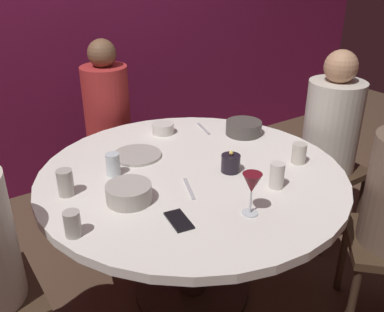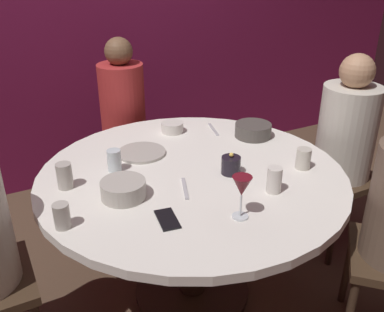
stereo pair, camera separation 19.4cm
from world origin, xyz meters
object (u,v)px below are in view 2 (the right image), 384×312
object	(u,v)px
cell_phone	(167,219)
bowl_small_white	(123,189)
wine_glass	(242,188)
cup_near_candle	(274,180)
seated_diner_right	(346,134)
candle_holder	(231,165)
cup_by_left_diner	(62,216)
cup_by_right_diner	(303,159)
cup_center_front	(114,161)
seated_diner_back	(123,110)
bowl_serving_large	(253,130)
dining_table	(192,197)
dinner_plate	(142,153)
bowl_salad_center	(172,127)
cup_far_edge	(65,176)

from	to	relation	value
cell_phone	bowl_small_white	bearing A→B (deg)	119.38
wine_glass	cup_near_candle	distance (m)	0.26
seated_diner_right	candle_holder	distance (m)	0.84
cup_by_left_diner	cup_by_right_diner	distance (m)	1.11
seated_diner_right	cup_by_left_diner	bearing A→B (deg)	5.95
wine_glass	cup_center_front	size ratio (longest dim) A/B	1.69
seated_diner_back	cup_near_candle	distance (m)	1.30
wine_glass	bowl_serving_large	bearing A→B (deg)	51.47
candle_holder	cup_by_left_diner	size ratio (longest dim) A/B	1.05
dining_table	cup_near_candle	size ratio (longest dim) A/B	12.52
dinner_plate	cup_near_candle	size ratio (longest dim) A/B	2.14
dinner_plate	cup_by_right_diner	distance (m)	0.79
candle_holder	cup_by_left_diner	xyz separation A→B (m)	(-0.78, -0.07, 0.01)
bowl_serving_large	bowl_small_white	world-z (taller)	same
dining_table	cell_phone	world-z (taller)	cell_phone
wine_glass	cup_center_front	xyz separation A→B (m)	(-0.30, 0.59, -0.08)
bowl_serving_large	cup_by_left_diner	distance (m)	1.18
candle_holder	wine_glass	xyz separation A→B (m)	(-0.16, -0.32, 0.09)
bowl_salad_center	wine_glass	bearing A→B (deg)	-98.62
seated_diner_back	cup_by_right_diner	size ratio (longest dim) A/B	12.07
seated_diner_right	cup_far_edge	distance (m)	1.54
seated_diner_right	bowl_salad_center	size ratio (longest dim) A/B	9.56
dining_table	wine_glass	world-z (taller)	wine_glass
dinner_plate	cup_by_right_diner	world-z (taller)	cup_by_right_diner
dining_table	cup_near_candle	bearing A→B (deg)	-55.57
bowl_salad_center	cup_center_front	distance (m)	0.53
dinner_plate	cell_phone	xyz separation A→B (m)	(-0.13, -0.59, -0.00)
cell_phone	cup_by_right_diner	world-z (taller)	cup_by_right_diner
bowl_small_white	cell_phone	bearing A→B (deg)	-69.44
cup_by_right_diner	cell_phone	bearing A→B (deg)	-172.77
bowl_small_white	wine_glass	bearing A→B (deg)	-45.22
bowl_small_white	cup_center_front	world-z (taller)	cup_center_front
bowl_small_white	cup_near_candle	world-z (taller)	cup_near_candle
cup_center_front	cup_far_edge	bearing A→B (deg)	-167.85
seated_diner_right	cup_by_left_diner	distance (m)	1.62
dining_table	cell_phone	size ratio (longest dim) A/B	10.15
cell_phone	cup_center_front	world-z (taller)	cup_center_front
dining_table	cup_far_edge	xyz separation A→B (m)	(-0.55, 0.12, 0.20)
cup_near_candle	cup_center_front	xyz separation A→B (m)	(-0.53, 0.50, -0.00)
dining_table	seated_diner_back	world-z (taller)	seated_diner_back
seated_diner_back	cup_near_candle	bearing A→B (deg)	9.83
seated_diner_right	dinner_plate	size ratio (longest dim) A/B	4.85
candle_holder	cup_near_candle	world-z (taller)	cup_near_candle
bowl_small_white	cup_by_right_diner	size ratio (longest dim) A/B	1.91
dining_table	bowl_small_white	xyz separation A→B (m)	(-0.36, -0.07, 0.18)
dining_table	wine_glass	distance (m)	0.50
seated_diner_back	bowl_salad_center	world-z (taller)	seated_diner_back
seated_diner_right	bowl_small_white	distance (m)	1.34
wine_glass	cup_far_edge	bearing A→B (deg)	134.93
cup_by_left_diner	wine_glass	bearing A→B (deg)	-22.01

